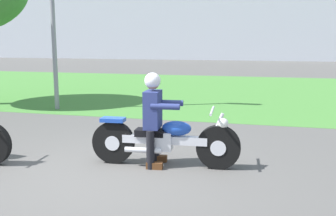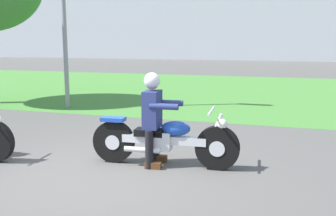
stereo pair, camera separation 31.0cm
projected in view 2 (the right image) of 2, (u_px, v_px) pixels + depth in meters
name	position (u px, v px, depth m)	size (l,w,h in m)	color
ground	(101.00, 175.00, 5.48)	(120.00, 120.00, 0.00)	#565451
grass_verge	(222.00, 90.00, 14.87)	(60.00, 12.00, 0.01)	#478438
motorcycle_lead	(164.00, 140.00, 5.85)	(2.25, 0.66, 0.88)	black
rider_lead	(153.00, 112.00, 5.82)	(0.57, 0.49, 1.40)	black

